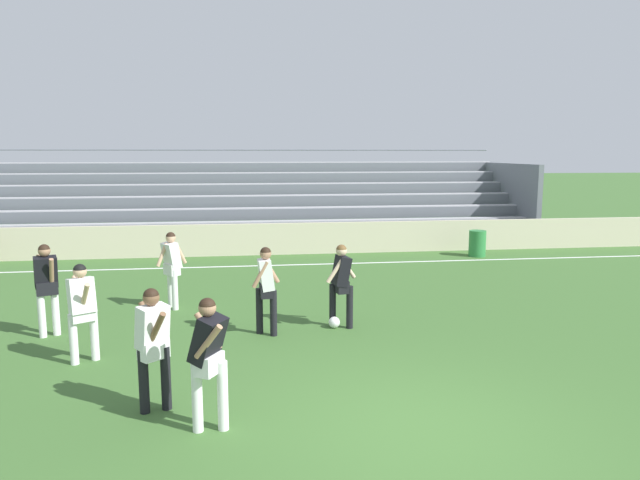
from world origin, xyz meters
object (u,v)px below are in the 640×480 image
(player_white_wide_right, at_px, (172,263))
(player_white_pressing_high, at_px, (153,339))
(trash_bin, at_px, (477,243))
(soccer_ball, at_px, (334,322))
(player_white_trailing_run, at_px, (82,305))
(player_dark_dropping_back, at_px, (341,279))
(player_dark_challenging, at_px, (46,282))
(player_dark_deep_cover, at_px, (209,353))
(player_white_wide_left, at_px, (266,283))
(bleacher_stand, at_px, (246,199))

(player_white_wide_right, xyz_separation_m, player_white_pressing_high, (0.36, -5.10, -0.02))
(trash_bin, bearing_deg, soccer_ball, -129.78)
(player_white_wide_right, relative_size, player_white_trailing_run, 1.03)
(player_white_pressing_high, bearing_deg, player_dark_dropping_back, 47.36)
(player_dark_challenging, bearing_deg, player_dark_deep_cover, -52.58)
(player_white_wide_left, relative_size, player_dark_challenging, 0.96)
(player_dark_challenging, height_order, player_white_wide_right, player_dark_challenging)
(player_white_wide_right, xyz_separation_m, player_white_trailing_run, (-1.03, -3.12, -0.04))
(player_white_pressing_high, bearing_deg, player_white_trailing_run, 125.11)
(trash_bin, height_order, soccer_ball, trash_bin)
(player_dark_challenging, bearing_deg, player_dark_dropping_back, -1.67)
(bleacher_stand, height_order, player_white_trailing_run, bleacher_stand)
(trash_bin, bearing_deg, player_dark_dropping_back, -129.30)
(player_dark_dropping_back, bearing_deg, bleacher_stand, 98.14)
(trash_bin, height_order, player_white_trailing_run, player_white_trailing_run)
(player_dark_dropping_back, xyz_separation_m, player_dark_challenging, (-5.39, 0.16, 0.07))
(player_white_trailing_run, bearing_deg, trash_bin, 39.25)
(player_dark_deep_cover, relative_size, player_white_pressing_high, 1.01)
(player_white_pressing_high, relative_size, player_white_trailing_run, 1.02)
(player_dark_challenging, bearing_deg, trash_bin, 31.45)
(bleacher_stand, height_order, player_dark_challenging, bleacher_stand)
(player_white_wide_left, bearing_deg, player_white_wide_right, 132.59)
(bleacher_stand, height_order, player_white_wide_right, bleacher_stand)
(player_dark_challenging, distance_m, player_dark_deep_cover, 5.13)
(player_white_wide_left, distance_m, player_white_wide_right, 2.85)
(player_white_trailing_run, distance_m, soccer_ball, 4.52)
(trash_bin, xyz_separation_m, player_dark_dropping_back, (-5.66, -6.92, 0.53))
(player_dark_challenging, relative_size, player_white_pressing_high, 1.04)
(player_dark_dropping_back, bearing_deg, player_white_pressing_high, -132.64)
(player_dark_challenging, height_order, player_white_pressing_high, player_dark_challenging)
(player_white_wide_right, bearing_deg, player_dark_dropping_back, -28.36)
(player_dark_challenging, distance_m, player_white_trailing_run, 1.77)
(trash_bin, bearing_deg, bleacher_stand, 146.24)
(soccer_ball, bearing_deg, player_dark_dropping_back, 19.87)
(trash_bin, height_order, player_dark_deep_cover, player_dark_deep_cover)
(bleacher_stand, distance_m, trash_bin, 8.92)
(player_white_wide_right, bearing_deg, player_white_trailing_run, -108.24)
(player_dark_dropping_back, xyz_separation_m, player_white_wide_left, (-1.44, -0.28, 0.02))
(player_dark_challenging, relative_size, player_dark_deep_cover, 1.03)
(player_dark_dropping_back, xyz_separation_m, player_white_wide_right, (-3.37, 1.82, 0.04))
(trash_bin, distance_m, soccer_ball, 9.07)
(bleacher_stand, relative_size, player_dark_deep_cover, 13.08)
(player_white_wide_right, bearing_deg, bleacher_stand, 80.48)
(player_dark_deep_cover, distance_m, player_white_wide_right, 5.84)
(player_white_wide_right, relative_size, player_white_pressing_high, 1.01)
(bleacher_stand, relative_size, player_white_wide_left, 13.19)
(player_dark_dropping_back, height_order, player_white_wide_left, player_white_wide_left)
(player_white_wide_left, xyz_separation_m, player_dark_challenging, (-3.95, 0.43, 0.05))
(player_dark_challenging, distance_m, player_white_wide_right, 2.62)
(player_white_pressing_high, xyz_separation_m, player_white_trailing_run, (-1.39, 1.97, -0.02))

